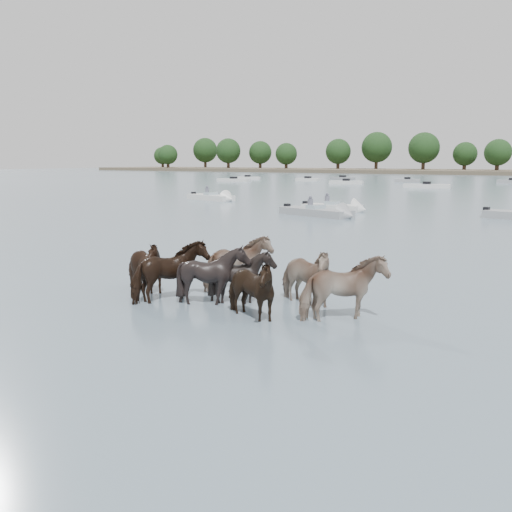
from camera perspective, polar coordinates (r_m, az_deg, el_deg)
The scene contains 7 objects.
ground at distance 14.53m, azimuth -12.50°, elevation -5.01°, with size 400.00×400.00×0.00m, color slate.
shoreline at distance 178.83m, azimuth 5.72°, elevation 8.73°, with size 160.00×30.00×1.00m, color #4C4233.
pony_herd at distance 14.28m, azimuth -2.03°, elevation -2.19°, with size 7.95×3.86×1.71m.
motorboat_a at distance 40.78m, azimuth 8.72°, elevation 4.86°, with size 4.88×1.89×1.92m.
motorboat_b at distance 36.87m, azimuth 7.03°, elevation 4.38°, with size 6.06×3.18×1.92m.
motorboat_f at distance 51.60m, azimuth -4.11°, elevation 5.95°, with size 5.79×2.84×1.92m.
treeline at distance 181.54m, azimuth 6.01°, elevation 10.62°, with size 145.78×20.57×12.16m.
Camera 1 is at (9.96, -9.93, 3.65)m, focal length 39.09 mm.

